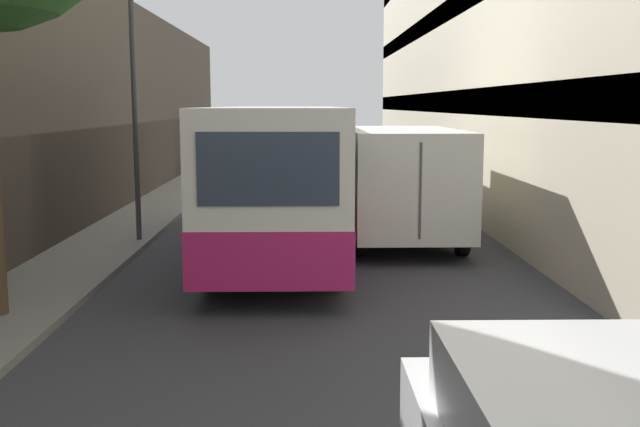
% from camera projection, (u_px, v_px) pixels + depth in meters
% --- Properties ---
extents(ground_plane, '(150.00, 150.00, 0.00)m').
position_uv_depth(ground_plane, '(315.00, 272.00, 14.33)').
color(ground_plane, '#38383D').
extents(sidewalk_left, '(1.94, 60.00, 0.12)m').
position_uv_depth(sidewalk_left, '(68.00, 270.00, 14.24)').
color(sidewalk_left, gray).
rests_on(sidewalk_left, ground_plane).
extents(bus, '(2.57, 10.15, 3.13)m').
position_uv_depth(bus, '(280.00, 177.00, 15.95)').
color(bus, silver).
rests_on(bus, ground_plane).
extents(box_truck, '(2.43, 7.52, 2.63)m').
position_uv_depth(box_truck, '(398.00, 177.00, 18.05)').
color(box_truck, silver).
rests_on(box_truck, ground_plane).
extents(street_lamp, '(0.36, 0.80, 7.73)m').
position_uv_depth(street_lamp, '(131.00, 3.00, 16.37)').
color(street_lamp, '#38383D').
rests_on(street_lamp, sidewalk_left).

